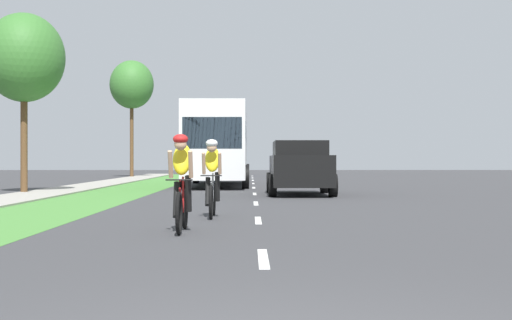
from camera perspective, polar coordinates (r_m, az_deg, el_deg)
name	(u,v)px	position (r m, az deg, el deg)	size (l,w,h in m)	color
ground_plane	(255,196)	(24.56, -0.09, -2.71)	(120.00, 120.00, 0.00)	#38383A
grass_verge	(106,196)	(25.00, -11.29, -2.65)	(2.66, 70.00, 0.01)	#478438
sidewalk_concrete	(34,196)	(25.54, -16.41, -2.59)	(1.99, 70.00, 0.10)	#9E998E
lane_markings_center	(254,190)	(28.56, -0.14, -2.32)	(0.12, 52.20, 0.01)	white
cyclist_lead	(182,182)	(12.22, -5.63, -1.67)	(0.42, 1.72, 1.58)	black
cyclist_trailing	(212,177)	(15.28, -3.32, -1.33)	(0.42, 1.72, 1.58)	black
suv_black	(300,166)	(25.19, 3.33, -0.48)	(2.15, 4.70, 1.79)	black
bus_white	(219,142)	(34.15, -2.85, 1.39)	(2.78, 11.60, 3.48)	silver
sedan_blue	(233,165)	(53.76, -1.73, -0.40)	(1.98, 4.30, 1.52)	#23389E
street_tree_near	(24,58)	(27.59, -17.13, 7.36)	(2.81, 2.81, 6.27)	brown
street_tree_far	(132,85)	(50.78, -9.38, 5.61)	(2.90, 2.90, 7.74)	brown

